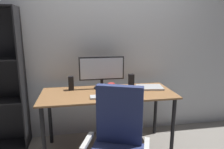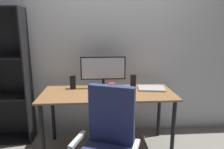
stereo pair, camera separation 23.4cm
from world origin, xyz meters
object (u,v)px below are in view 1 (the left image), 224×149
at_px(speaker_left, 71,83).
at_px(laptop, 149,87).
at_px(monitor, 102,70).
at_px(keyboard, 104,97).
at_px(desk, 108,100).
at_px(coffee_mug, 111,87).
at_px(speaker_right, 131,80).
at_px(mouse, 124,94).

bearing_deg(speaker_left, laptop, -5.59).
height_order(monitor, keyboard, monitor).
distance_m(desk, speaker_left, 0.49).
bearing_deg(desk, coffee_mug, 43.26).
bearing_deg(speaker_right, desk, -151.99).
bearing_deg(speaker_right, coffee_mug, -155.26).
bearing_deg(laptop, speaker_right, 164.58).
bearing_deg(desk, keyboard, -113.27).
bearing_deg(coffee_mug, mouse, -60.63).
distance_m(laptop, speaker_right, 0.25).
distance_m(mouse, coffee_mug, 0.24).
bearing_deg(laptop, mouse, -139.40).
xyz_separation_m(mouse, laptop, (0.38, 0.24, -0.01)).
distance_m(speaker_left, speaker_right, 0.76).
height_order(desk, speaker_left, speaker_left).
bearing_deg(mouse, monitor, 112.20).
height_order(desk, laptop, laptop).
bearing_deg(monitor, coffee_mug, -54.70).
distance_m(desk, keyboard, 0.21).
height_order(keyboard, mouse, mouse).
height_order(monitor, speaker_right, monitor).
relative_size(laptop, speaker_right, 1.88).
xyz_separation_m(keyboard, coffee_mug, (0.12, 0.22, 0.04)).
distance_m(mouse, laptop, 0.45).
height_order(desk, mouse, mouse).
bearing_deg(coffee_mug, monitor, 125.30).
relative_size(coffee_mug, speaker_left, 0.60).
distance_m(keyboard, laptop, 0.67).
relative_size(desk, keyboard, 5.36).
relative_size(monitor, keyboard, 1.92).
bearing_deg(speaker_right, keyboard, -139.15).
relative_size(monitor, coffee_mug, 5.50).
distance_m(monitor, mouse, 0.46).
bearing_deg(desk, speaker_left, 157.63).
bearing_deg(desk, mouse, -43.89).
height_order(keyboard, speaker_right, speaker_right).
relative_size(mouse, speaker_left, 0.56).
bearing_deg(speaker_right, monitor, 178.80).
distance_m(keyboard, mouse, 0.24).
relative_size(keyboard, coffee_mug, 2.86).
relative_size(speaker_left, speaker_right, 1.00).
bearing_deg(desk, monitor, 104.76).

